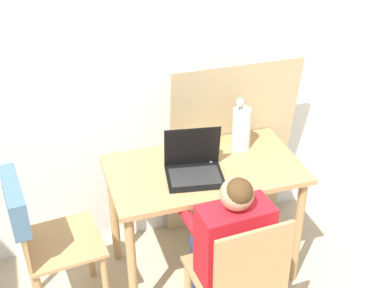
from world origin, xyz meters
name	(u,v)px	position (x,y,z in m)	size (l,w,h in m)	color
wall_back	(169,49)	(0.00, 2.23, 1.25)	(6.40, 0.05, 2.50)	white
dining_table	(204,184)	(0.05, 1.75, 0.62)	(1.06, 0.60, 0.73)	tan
chair_occupied	(239,281)	(0.02, 1.15, 0.46)	(0.43, 0.43, 0.87)	tan
chair_spare	(35,227)	(-0.87, 1.69, 0.59)	(0.47, 0.44, 0.88)	tan
person_seated	(229,238)	(0.01, 1.26, 0.63)	(0.38, 0.44, 1.01)	red
laptop	(194,164)	(-0.02, 1.70, 0.79)	(0.34, 0.30, 0.26)	black
flower_vase	(241,128)	(0.32, 1.88, 0.87)	(0.11, 0.11, 0.31)	silver
water_bottle	(210,147)	(0.10, 1.79, 0.82)	(0.06, 0.06, 0.19)	silver
cardboard_panel	(231,150)	(0.34, 2.08, 0.60)	(0.80, 0.18, 1.20)	tan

